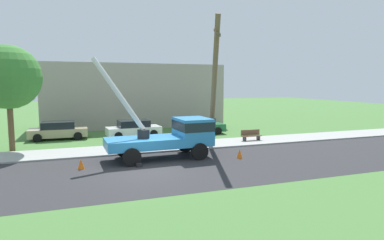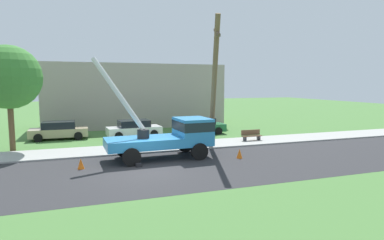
# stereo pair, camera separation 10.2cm
# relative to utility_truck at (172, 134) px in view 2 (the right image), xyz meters

# --- Properties ---
(ground_plane) EXTENTS (120.00, 120.00, 0.00)m
(ground_plane) POSITION_rel_utility_truck_xyz_m (-2.08, 9.52, -1.41)
(ground_plane) COLOR #477538
(road_asphalt) EXTENTS (80.00, 8.08, 0.01)m
(road_asphalt) POSITION_rel_utility_truck_xyz_m (-2.08, -2.48, -1.40)
(road_asphalt) COLOR #2B2B2D
(road_asphalt) RESTS_ON ground
(sidewalk_strip) EXTENTS (80.00, 3.11, 0.10)m
(sidewalk_strip) POSITION_rel_utility_truck_xyz_m (-2.08, 3.11, -1.36)
(sidewalk_strip) COLOR #9E9E99
(sidewalk_strip) RESTS_ON ground
(utility_truck) EXTENTS (6.85, 3.21, 5.98)m
(utility_truck) POSITION_rel_utility_truck_xyz_m (0.00, 0.00, 0.00)
(utility_truck) COLOR #2D84C6
(utility_truck) RESTS_ON ground
(leaning_utility_pole) EXTENTS (1.17, 3.58, 8.60)m
(leaning_utility_pole) POSITION_rel_utility_truck_xyz_m (2.93, 0.59, 2.99)
(leaning_utility_pole) COLOR brown
(leaning_utility_pole) RESTS_ON ground
(traffic_cone_ahead) EXTENTS (0.36, 0.36, 0.56)m
(traffic_cone_ahead) POSITION_rel_utility_truck_xyz_m (3.72, -1.53, -1.13)
(traffic_cone_ahead) COLOR orange
(traffic_cone_ahead) RESTS_ON ground
(traffic_cone_behind) EXTENTS (0.36, 0.36, 0.56)m
(traffic_cone_behind) POSITION_rel_utility_truck_xyz_m (-5.27, -1.01, -1.13)
(traffic_cone_behind) COLOR orange
(traffic_cone_behind) RESTS_ON ground
(parked_sedan_tan) EXTENTS (4.41, 2.03, 1.42)m
(parked_sedan_tan) POSITION_rel_utility_truck_xyz_m (-6.85, 9.22, -0.70)
(parked_sedan_tan) COLOR tan
(parked_sedan_tan) RESTS_ON ground
(parked_sedan_white) EXTENTS (4.53, 2.25, 1.42)m
(parked_sedan_white) POSITION_rel_utility_truck_xyz_m (-1.00, 8.25, -0.70)
(parked_sedan_white) COLOR silver
(parked_sedan_white) RESTS_ON ground
(parked_sedan_green) EXTENTS (4.50, 2.19, 1.42)m
(parked_sedan_green) POSITION_rel_utility_truck_xyz_m (4.80, 8.15, -0.70)
(parked_sedan_green) COLOR #1E6638
(parked_sedan_green) RESTS_ON ground
(park_bench) EXTENTS (1.60, 0.45, 0.90)m
(park_bench) POSITION_rel_utility_truck_xyz_m (7.18, 3.17, -0.95)
(park_bench) COLOR brown
(park_bench) RESTS_ON ground
(roadside_tree_near) EXTENTS (4.15, 4.15, 6.94)m
(roadside_tree_near) POSITION_rel_utility_truck_xyz_m (-9.52, 5.34, 3.44)
(roadside_tree_near) COLOR brown
(roadside_tree_near) RESTS_ON ground
(lowrise_building_backdrop) EXTENTS (18.00, 6.00, 6.40)m
(lowrise_building_backdrop) POSITION_rel_utility_truck_xyz_m (0.37, 15.95, 1.79)
(lowrise_building_backdrop) COLOR #A5998C
(lowrise_building_backdrop) RESTS_ON ground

